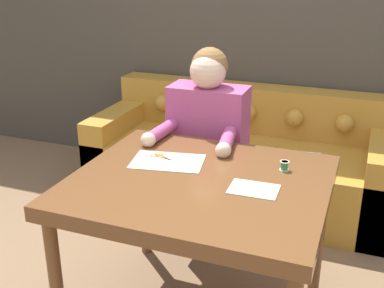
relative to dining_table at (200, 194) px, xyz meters
The scene contains 8 objects.
wall_back 1.92m from the dining_table, 90.12° to the left, with size 8.00×0.06×2.60m.
dining_table is the anchor object (origin of this frame).
couch 1.44m from the dining_table, 97.33° to the left, with size 2.15×0.88×0.79m.
person 0.69m from the dining_table, 106.39° to the left, with size 0.49×0.57×1.24m.
pattern_paper_main 0.26m from the dining_table, 150.21° to the left, with size 0.38×0.29×0.00m.
pattern_paper_offcut 0.27m from the dining_table, ahead, with size 0.21×0.16×0.00m.
scissors 0.31m from the dining_table, 147.87° to the left, with size 0.22×0.14×0.01m.
thread_spool 0.42m from the dining_table, 34.11° to the left, with size 0.04×0.04×0.05m.
Camera 1 is at (0.67, -1.79, 1.70)m, focal length 45.00 mm.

